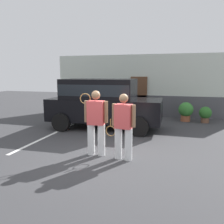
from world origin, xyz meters
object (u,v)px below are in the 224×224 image
(tennis_player_man, at_px, (96,122))
(potted_plant_secondary, at_px, (205,114))
(parked_suv, at_px, (103,101))
(potted_plant_by_porch, at_px, (186,111))
(tennis_player_woman, at_px, (123,126))

(tennis_player_man, xyz_separation_m, potted_plant_secondary, (3.36, 5.58, -0.53))
(parked_suv, distance_m, potted_plant_by_porch, 4.23)
(parked_suv, height_order, tennis_player_man, parked_suv)
(parked_suv, distance_m, potted_plant_secondary, 4.91)
(tennis_player_man, distance_m, potted_plant_by_porch, 6.22)
(tennis_player_man, bearing_deg, tennis_player_woman, 168.25)
(parked_suv, bearing_deg, tennis_player_man, -76.57)
(potted_plant_secondary, bearing_deg, parked_suv, -150.66)
(tennis_player_woman, xyz_separation_m, potted_plant_secondary, (2.55, 5.71, -0.49))
(parked_suv, bearing_deg, potted_plant_by_porch, 34.69)
(potted_plant_by_porch, bearing_deg, tennis_player_woman, -106.11)
(tennis_player_woman, bearing_deg, parked_suv, -54.73)
(parked_suv, bearing_deg, tennis_player_woman, -65.02)
(tennis_player_woman, bearing_deg, tennis_player_man, -0.35)
(tennis_player_man, height_order, tennis_player_woman, tennis_player_man)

